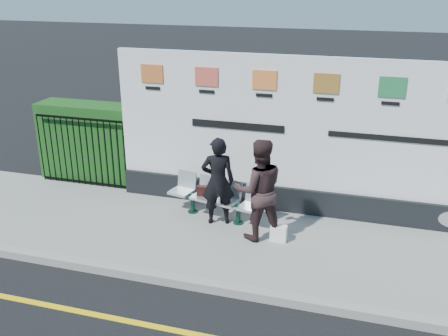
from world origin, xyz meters
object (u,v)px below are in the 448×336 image
(billboard, at_px, (322,150))
(bench, at_px, (215,208))
(woman_right, at_px, (259,190))
(woman_left, at_px, (218,181))

(billboard, height_order, bench, billboard)
(billboard, distance_m, woman_right, 1.59)
(billboard, xyz_separation_m, bench, (-1.85, -0.74, -1.10))
(billboard, xyz_separation_m, woman_left, (-1.74, -0.90, -0.47))
(woman_left, height_order, woman_right, woman_right)
(woman_left, bearing_deg, billboard, -170.67)
(woman_right, bearing_deg, woman_left, -46.26)
(bench, xyz_separation_m, woman_left, (0.11, -0.16, 0.63))
(bench, xyz_separation_m, woman_right, (0.94, -0.51, 0.70))
(woman_left, bearing_deg, bench, -74.34)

